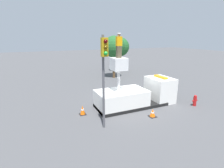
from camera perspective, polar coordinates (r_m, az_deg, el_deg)
name	(u,v)px	position (r m, az deg, el deg)	size (l,w,h in m)	color
ground_plane	(131,106)	(14.30, 6.19, -7.11)	(120.00, 120.00, 0.00)	#4C4C4F
bucket_truck	(136,95)	(14.23, 7.89, -3.60)	(6.53, 2.35, 3.93)	black
worker	(119,45)	(12.70, 2.28, 12.49)	(0.40, 0.26, 1.75)	brown
traffic_light_pole	(104,65)	(9.71, -2.59, 6.23)	(0.34, 0.57, 5.52)	#515156
fire_hydrant	(195,101)	(15.59, 25.43, -4.90)	(0.50, 0.26, 0.91)	red
traffic_cone_rear	(83,110)	(12.79, -9.59, -8.43)	(0.45, 0.45, 0.69)	black
traffic_cone_curbside	(153,113)	(12.63, 13.12, -9.21)	(0.49, 0.49, 0.59)	black
tree_left_bg	(114,47)	(23.26, 0.68, 11.97)	(2.82, 2.82, 5.54)	brown
tree_right_bg	(120,47)	(27.78, 2.54, 11.95)	(2.95, 2.95, 5.33)	brown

